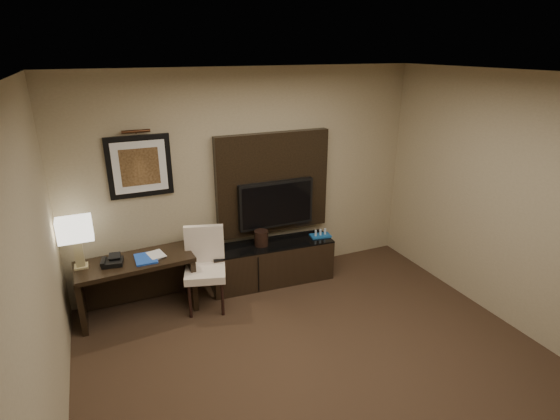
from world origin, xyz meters
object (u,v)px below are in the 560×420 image
desk (138,286)px  desk_phone (112,260)px  credenza (272,263)px  ice_bucket (261,238)px  tv (276,204)px  desk_chair (205,272)px  table_lamp (77,244)px  minibar_tray (320,233)px

desk → desk_phone: 0.45m
credenza → ice_bucket: 0.40m
credenza → desk_phone: bearing=-174.4°
tv → credenza: bearing=-131.6°
desk → desk_chair: size_ratio=1.32×
table_lamp → desk_phone: table_lamp is taller
table_lamp → ice_bucket: 2.11m
desk_chair → ice_bucket: (0.80, 0.27, 0.17)m
tv → ice_bucket: size_ratio=5.09×
desk_chair → table_lamp: bearing=-176.2°
desk → desk_phone: (-0.23, -0.02, 0.39)m
desk_chair → ice_bucket: size_ratio=4.85×
tv → minibar_tray: tv is taller
desk → ice_bucket: (1.54, 0.06, 0.31)m
credenza → ice_bucket: (-0.14, 0.01, 0.37)m
tv → desk_phone: bearing=-174.1°
desk_chair → desk_phone: desk_chair is taller
desk_phone → minibar_tray: 2.59m
credenza → table_lamp: table_lamp is taller
tv → desk_phone: size_ratio=4.62×
desk_phone → ice_bucket: bearing=11.8°
ice_bucket → desk: bearing=-177.9°
tv → desk_chair: bearing=-159.0°
ice_bucket → minibar_tray: (0.82, -0.05, -0.05)m
credenza → ice_bucket: size_ratio=8.06×
table_lamp → desk_phone: size_ratio=2.49×
desk_chair → minibar_tray: size_ratio=3.58×
desk → tv: bearing=2.2°
desk → minibar_tray: size_ratio=4.74×
credenza → table_lamp: 2.32m
ice_bucket → desk_phone: bearing=-177.6°
credenza → desk_chair: (-0.94, -0.27, 0.20)m
credenza → tv: (0.12, 0.14, 0.75)m
minibar_tray → table_lamp: bearing=179.0°
desk_chair → ice_bucket: 0.86m
credenza → ice_bucket: ice_bucket is taller
table_lamp → minibar_tray: 2.92m
table_lamp → ice_bucket: size_ratio=2.74×
desk → table_lamp: 0.82m
desk_chair → table_lamp: 1.39m
credenza → desk_phone: size_ratio=7.32×
desk → tv: 1.93m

